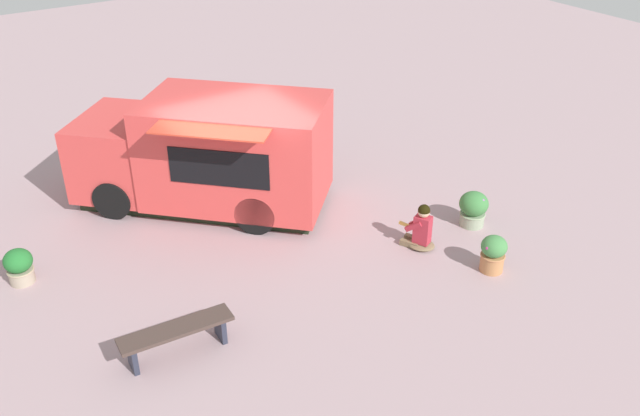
{
  "coord_description": "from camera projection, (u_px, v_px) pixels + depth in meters",
  "views": [
    {
      "loc": [
        5.21,
        10.6,
        7.08
      ],
      "look_at": [
        -0.62,
        1.72,
        1.0
      ],
      "focal_mm": 38.74,
      "sensor_mm": 36.0,
      "label": 1
    }
  ],
  "objects": [
    {
      "name": "ground_plane",
      "position": [
        246.0,
        224.0,
        13.69
      ],
      "size": [
        40.0,
        40.0,
        0.0
      ],
      "primitive_type": "plane",
      "color": "#A88C92"
    },
    {
      "name": "food_truck",
      "position": [
        208.0,
        156.0,
        13.92
      ],
      "size": [
        5.05,
        5.02,
        2.29
      ],
      "color": "#D54240",
      "rests_on": "ground_plane"
    },
    {
      "name": "person_customer",
      "position": [
        421.0,
        230.0,
        12.81
      ],
      "size": [
        0.62,
        0.78,
        0.91
      ],
      "color": "#796548",
      "rests_on": "ground_plane"
    },
    {
      "name": "planter_flowering_far",
      "position": [
        473.0,
        208.0,
        13.5
      ],
      "size": [
        0.57,
        0.57,
        0.72
      ],
      "color": "gray",
      "rests_on": "ground_plane"
    },
    {
      "name": "planter_flowering_near",
      "position": [
        19.0,
        266.0,
        11.85
      ],
      "size": [
        0.49,
        0.49,
        0.65
      ],
      "color": "tan",
      "rests_on": "ground_plane"
    },
    {
      "name": "planter_flowering_side",
      "position": [
        493.0,
        253.0,
        12.14
      ],
      "size": [
        0.46,
        0.46,
        0.7
      ],
      "color": "#B5794A",
      "rests_on": "ground_plane"
    },
    {
      "name": "plaza_bench",
      "position": [
        177.0,
        334.0,
        10.25
      ],
      "size": [
        1.74,
        0.51,
        0.49
      ],
      "color": "#43342E",
      "rests_on": "ground_plane"
    }
  ]
}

